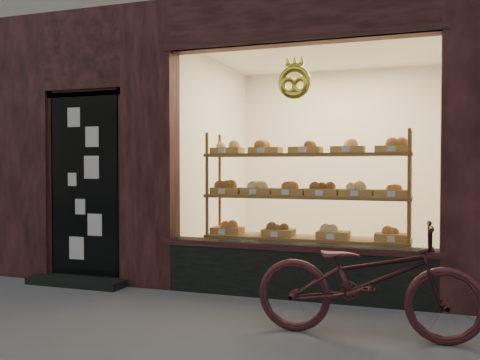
% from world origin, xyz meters
% --- Properties ---
extents(display_shelf, '(2.20, 0.45, 1.70)m').
position_xyz_m(display_shelf, '(0.45, 2.55, 0.89)').
color(display_shelf, brown).
rests_on(display_shelf, ground).
extents(bicycle, '(1.74, 0.65, 0.90)m').
position_xyz_m(bicycle, '(1.25, 1.09, 0.45)').
color(bicycle, '#37151A').
rests_on(bicycle, ground).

